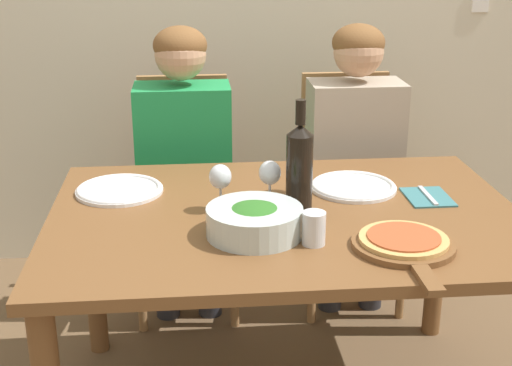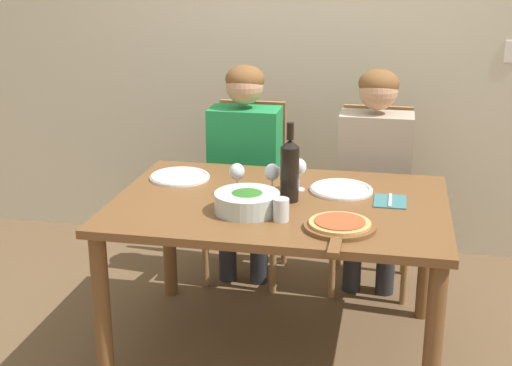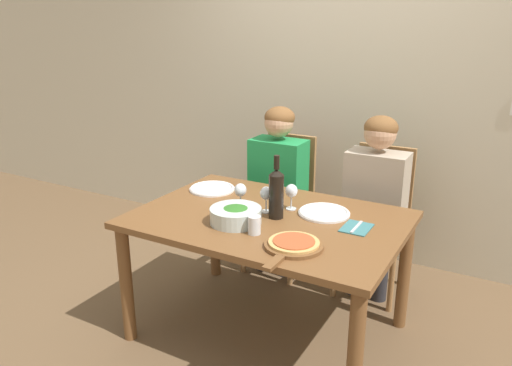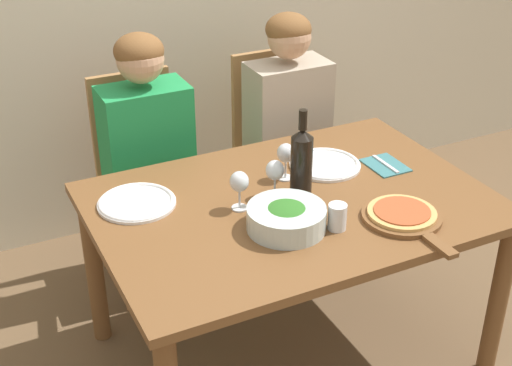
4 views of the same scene
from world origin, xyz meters
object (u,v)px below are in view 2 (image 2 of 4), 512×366
(person_woman, at_px, (244,155))
(wine_glass_left, at_px, (237,173))
(dinner_plate_left, at_px, (180,177))
(chair_right, at_px, (373,193))
(pizza_on_board, at_px, (340,226))
(person_man, at_px, (375,162))
(broccoli_bowl, at_px, (247,202))
(wine_glass_centre, at_px, (272,174))
(dinner_plate_right, at_px, (341,189))
(fork_on_napkin, at_px, (390,201))
(wine_bottle, at_px, (290,169))
(chair_left, at_px, (249,186))
(wine_glass_right, at_px, (299,168))
(water_tumbler, at_px, (281,210))

(person_woman, height_order, wine_glass_left, person_woman)
(person_woman, bearing_deg, dinner_plate_left, -112.90)
(chair_right, relative_size, pizza_on_board, 2.31)
(person_man, xyz_separation_m, broccoli_bowl, (-0.50, -0.89, 0.05))
(chair_right, relative_size, person_woman, 0.81)
(wine_glass_left, distance_m, wine_glass_centre, 0.16)
(dinner_plate_right, xyz_separation_m, wine_glass_left, (-0.45, -0.15, 0.10))
(dinner_plate_left, xyz_separation_m, wine_glass_centre, (0.48, -0.17, 0.10))
(person_woman, height_order, fork_on_napkin, person_woman)
(person_man, height_order, wine_glass_centre, person_man)
(wine_bottle, distance_m, wine_glass_centre, 0.11)
(person_woman, xyz_separation_m, wine_glass_centre, (0.27, -0.67, 0.11))
(person_woman, xyz_separation_m, person_man, (0.70, 0.00, 0.00))
(person_man, distance_m, broccoli_bowl, 1.02)
(chair_left, height_order, wine_glass_right, chair_left)
(wine_glass_centre, xyz_separation_m, water_tumbler, (0.09, -0.29, -0.06))
(chair_left, height_order, broccoli_bowl, chair_left)
(chair_right, height_order, wine_glass_right, chair_right)
(dinner_plate_right, bearing_deg, broccoli_bowl, -136.57)
(pizza_on_board, xyz_separation_m, fork_on_napkin, (0.19, 0.37, -0.01))
(fork_on_napkin, bearing_deg, chair_left, 136.05)
(wine_glass_centre, bearing_deg, wine_glass_left, -172.06)
(person_man, xyz_separation_m, dinner_plate_left, (-0.91, -0.50, 0.02))
(chair_right, bearing_deg, fork_on_napkin, -83.09)
(wine_bottle, bearing_deg, wine_glass_left, 174.43)
(chair_right, xyz_separation_m, wine_bottle, (-0.34, -0.84, 0.37))
(broccoli_bowl, height_order, dinner_plate_right, broccoli_bowl)
(pizza_on_board, bearing_deg, wine_glass_left, 146.14)
(person_woman, relative_size, wine_glass_centre, 8.06)
(chair_left, height_order, dinner_plate_right, chair_left)
(chair_right, bearing_deg, dinner_plate_left, -145.86)
(person_man, relative_size, wine_glass_left, 8.06)
(chair_left, bearing_deg, pizza_on_board, -62.05)
(person_woman, xyz_separation_m, water_tumbler, (0.36, -0.97, 0.05))
(wine_glass_centre, relative_size, water_tumbler, 1.59)
(chair_left, relative_size, wine_glass_centre, 6.52)
(wine_glass_left, distance_m, water_tumbler, 0.37)
(wine_glass_right, bearing_deg, fork_on_napkin, -11.40)
(dinner_plate_left, relative_size, dinner_plate_right, 1.00)
(wine_bottle, distance_m, pizza_on_board, 0.41)
(wine_bottle, distance_m, dinner_plate_right, 0.31)
(dinner_plate_left, bearing_deg, dinner_plate_right, -3.03)
(dinner_plate_right, height_order, water_tumbler, water_tumbler)
(person_man, bearing_deg, chair_right, 90.00)
(dinner_plate_right, relative_size, water_tumbler, 3.05)
(chair_left, xyz_separation_m, fork_on_napkin, (0.79, -0.77, 0.23))
(wine_bottle, xyz_separation_m, dinner_plate_left, (-0.57, 0.22, -0.14))
(broccoli_bowl, xyz_separation_m, fork_on_napkin, (0.59, 0.24, -0.04))
(broccoli_bowl, relative_size, pizza_on_board, 0.65)
(chair_left, relative_size, dinner_plate_left, 3.40)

